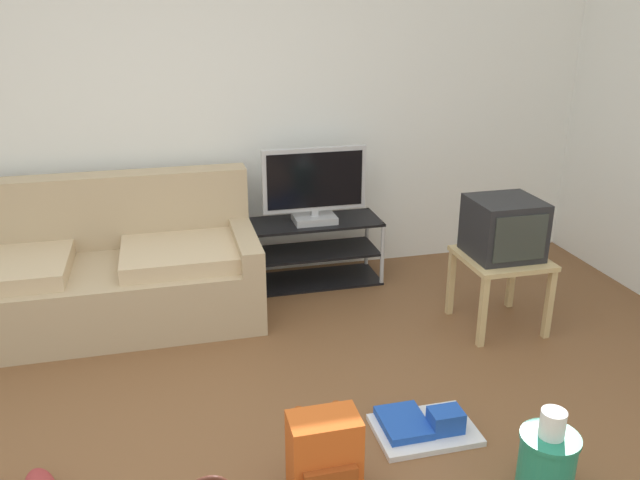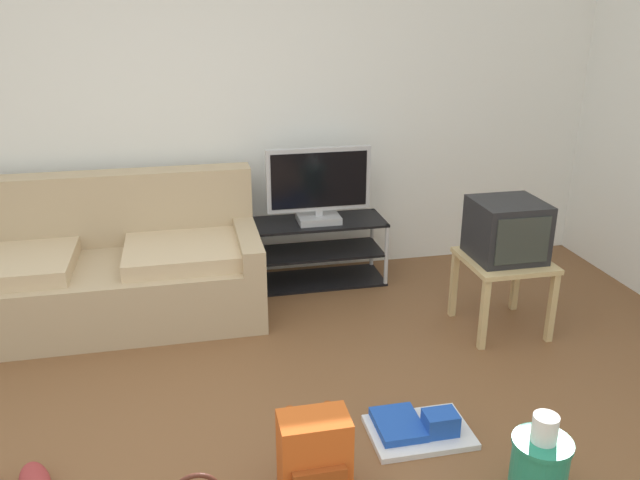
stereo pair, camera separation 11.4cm
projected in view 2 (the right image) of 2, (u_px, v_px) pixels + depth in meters
wall_back at (199, 96)px, 4.53m from camera, size 9.00×0.10×2.70m
couch at (103, 270)px, 4.24m from camera, size 2.03×0.90×0.90m
tv_stand at (318, 251)px, 4.77m from camera, size 0.97×0.40×0.48m
flat_tv at (319, 186)px, 4.57m from camera, size 0.75×0.22×0.55m
side_table at (504, 270)px, 4.03m from camera, size 0.51×0.51×0.49m
crt_tv at (507, 230)px, 3.95m from camera, size 0.41×0.40×0.36m
backpack at (314, 457)px, 2.71m from camera, size 0.30×0.26×0.38m
cleaning_bucket at (539, 465)px, 2.68m from camera, size 0.25×0.25×0.42m
floor_tray at (418, 428)px, 3.13m from camera, size 0.49×0.35×0.14m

